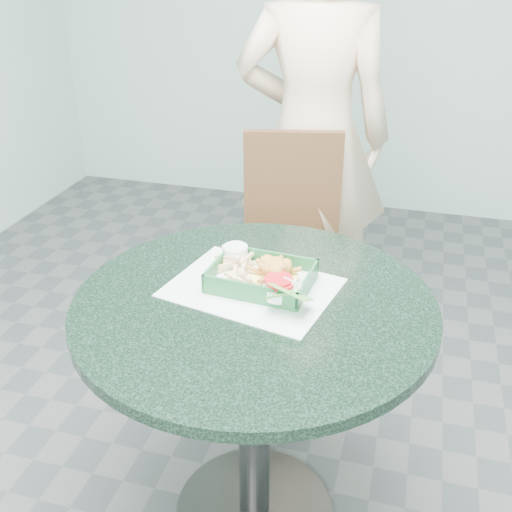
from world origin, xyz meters
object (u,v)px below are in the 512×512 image
(food_basket, at_px, (261,287))
(sauce_ramekin, at_px, (233,259))
(cafe_table, at_px, (254,361))
(crab_sandwich, at_px, (274,277))
(diner_person, at_px, (315,109))
(dining_chair, at_px, (286,238))

(food_basket, xyz_separation_m, sauce_ramekin, (-0.10, 0.06, 0.04))
(cafe_table, relative_size, crab_sandwich, 7.38)
(diner_person, height_order, sauce_ramekin, diner_person)
(cafe_table, xyz_separation_m, dining_chair, (-0.11, 0.83, -0.05))
(diner_person, relative_size, food_basket, 7.74)
(dining_chair, bearing_deg, sauce_ramekin, -102.25)
(crab_sandwich, bearing_deg, cafe_table, -114.47)
(crab_sandwich, distance_m, sauce_ramekin, 0.14)
(dining_chair, bearing_deg, cafe_table, -95.66)
(cafe_table, xyz_separation_m, crab_sandwich, (0.03, 0.07, 0.22))
(diner_person, xyz_separation_m, food_basket, (0.06, -1.03, -0.20))
(cafe_table, bearing_deg, crab_sandwich, 65.53)
(cafe_table, distance_m, sauce_ramekin, 0.28)
(sauce_ramekin, bearing_deg, dining_chair, 90.68)
(sauce_ramekin, bearing_deg, crab_sandwich, -24.89)
(cafe_table, height_order, crab_sandwich, crab_sandwich)
(diner_person, bearing_deg, dining_chair, 74.61)
(diner_person, height_order, food_basket, diner_person)
(diner_person, distance_m, food_basket, 1.05)
(dining_chair, distance_m, crab_sandwich, 0.81)
(diner_person, distance_m, crab_sandwich, 1.05)
(cafe_table, distance_m, diner_person, 1.17)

